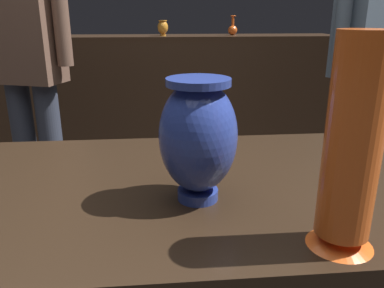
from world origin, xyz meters
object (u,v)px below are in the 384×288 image
at_px(shelf_vase_right, 233,29).
at_px(shelf_vase_center, 163,27).
at_px(vase_tall_behind, 352,151).
at_px(vase_centerpiece, 198,136).
at_px(visitor_near_left, 25,46).
at_px(visitor_near_right, 365,43).

height_order(shelf_vase_right, shelf_vase_center, shelf_vase_right).
bearing_deg(vase_tall_behind, shelf_vase_center, 95.23).
xyz_separation_m(vase_centerpiece, shelf_vase_right, (0.50, 2.28, 0.11)).
bearing_deg(vase_tall_behind, shelf_vase_right, 82.99).
bearing_deg(vase_centerpiece, visitor_near_left, 119.14).
bearing_deg(shelf_vase_right, visitor_near_left, -137.21).
height_order(shelf_vase_right, visitor_near_left, visitor_near_left).
bearing_deg(visitor_near_right, vase_centerpiece, 21.86).
relative_size(vase_centerpiece, visitor_near_left, 0.14).
relative_size(shelf_vase_right, visitor_near_left, 0.08).
bearing_deg(visitor_near_left, shelf_vase_center, -103.11).
bearing_deg(visitor_near_left, shelf_vase_right, -117.69).
bearing_deg(visitor_near_right, vase_tall_behind, 31.69).
relative_size(shelf_vase_right, visitor_near_right, 0.08).
relative_size(vase_centerpiece, shelf_vase_center, 2.17).
bearing_deg(shelf_vase_right, vase_tall_behind, -97.01).
distance_m(vase_centerpiece, vase_tall_behind, 0.27).
xyz_separation_m(shelf_vase_right, visitor_near_left, (-1.17, -1.08, -0.03)).
relative_size(shelf_vase_center, visitor_near_right, 0.06).
relative_size(vase_centerpiece, visitor_near_right, 0.14).
distance_m(shelf_vase_right, shelf_vase_center, 0.52).
bearing_deg(visitor_near_left, vase_tall_behind, 141.86).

